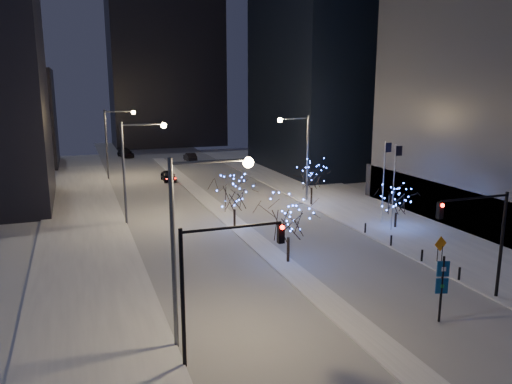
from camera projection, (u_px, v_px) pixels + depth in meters
name	position (u px, v px, depth m)	size (l,w,h in m)	color
ground	(363.00, 332.00, 27.63)	(160.00, 160.00, 0.00)	silver
road	(205.00, 199.00, 59.77)	(20.00, 130.00, 0.02)	#AAAFB9
median	(217.00, 208.00, 55.16)	(2.00, 80.00, 0.15)	white
east_sidewalk	(384.00, 218.00, 51.01)	(10.00, 90.00, 0.15)	white
west_sidewalk	(86.00, 249.00, 41.28)	(8.00, 90.00, 0.15)	white
horizon_block	(165.00, 49.00, 109.68)	(24.00, 14.00, 42.00)	black
street_lamp_w_near	(193.00, 225.00, 25.10)	(4.40, 0.56, 10.00)	#595E66
street_lamp_w_mid	(134.00, 158.00, 48.05)	(4.40, 0.56, 10.00)	#595E66
street_lamp_w_far	(114.00, 134.00, 71.01)	(4.40, 0.56, 10.00)	#595E66
street_lamp_east	(300.00, 147.00, 57.20)	(3.90, 0.56, 10.00)	#595E66
traffic_signal_west	(214.00, 270.00, 23.80)	(5.26, 0.43, 7.00)	black
traffic_signal_east	(484.00, 229.00, 30.54)	(5.26, 0.43, 7.00)	black
flagpoles	(389.00, 178.00, 46.94)	(1.35, 2.60, 8.00)	silver
bollards	(406.00, 248.00, 40.11)	(0.16, 12.16, 0.90)	black
car_near	(168.00, 176.00, 70.75)	(1.77, 4.40, 1.50)	black
car_mid	(190.00, 157.00, 89.07)	(1.60, 4.58, 1.51)	black
car_far	(125.00, 153.00, 94.19)	(2.20, 5.41, 1.57)	black
holiday_tree_median_near	(289.00, 217.00, 37.55)	(4.97, 4.97, 5.48)	black
holiday_tree_median_far	(234.00, 195.00, 46.82)	(3.99, 3.99, 4.93)	black
holiday_tree_plaza_near	(397.00, 200.00, 47.00)	(4.29, 4.29, 4.15)	black
holiday_tree_plaza_far	(312.00, 175.00, 55.87)	(4.81, 4.81, 5.07)	black
wayfinding_sign	(442.00, 282.00, 28.34)	(0.70, 0.31, 3.99)	black
construction_sign	(440.00, 246.00, 38.11)	(1.20, 0.16, 1.98)	black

